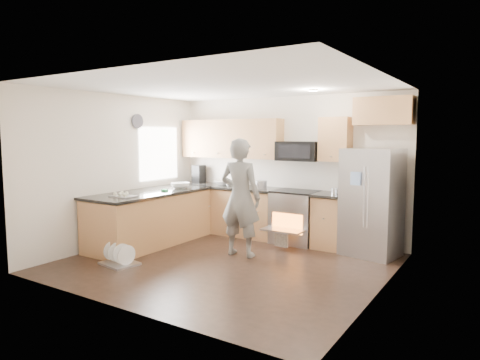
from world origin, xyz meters
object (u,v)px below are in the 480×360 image
Objects in this scene: stove_range at (296,205)px; person at (240,197)px; refrigerator at (371,202)px; dish_rack at (120,259)px.

stove_range is 0.96× the size of person.
refrigerator is at bearing -3.73° from stove_range.
person is at bearing -136.96° from refrigerator.
person is 2.03m from dish_rack.
person is at bearing 47.74° from dish_rack.
refrigerator is 3.96m from dish_rack.
dish_rack is (-1.63, -2.58, -0.59)m from stove_range.
person reaches higher than stove_range.
refrigerator is 2.07m from person.
person reaches higher than dish_rack.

